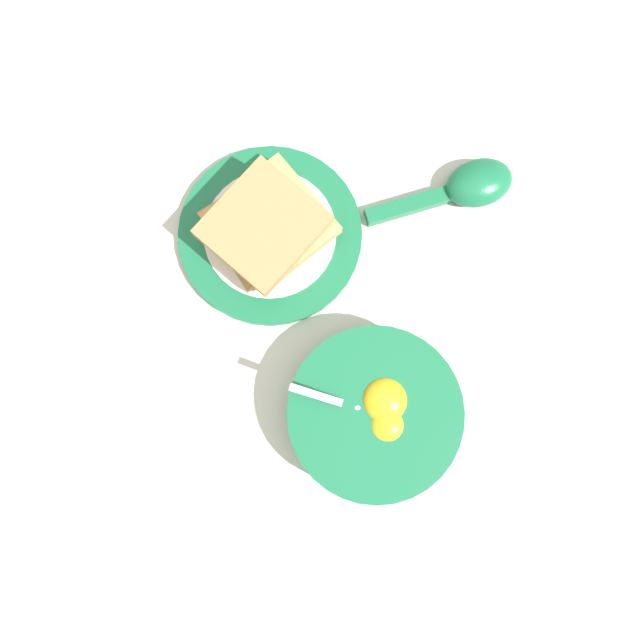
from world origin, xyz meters
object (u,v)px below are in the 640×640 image
Objects in this scene: toast_plate at (270,235)px; toast_sandwich at (266,225)px; egg_bowl at (374,413)px; soup_spoon at (468,186)px.

toast_sandwich is (0.00, -0.00, 0.03)m from toast_plate.
toast_sandwich is at bearing -71.73° from egg_bowl.
soup_spoon reaches higher than toast_plate.
soup_spoon is (-0.21, -0.01, -0.02)m from toast_sandwich.
egg_bowl is 1.15× the size of toast_sandwich.
soup_spoon is (-0.21, -0.01, 0.01)m from toast_plate.
toast_sandwich is at bearing -40.42° from toast_plate.
soup_spoon is at bearing -177.97° from toast_plate.
toast_plate is at bearing -71.99° from egg_bowl.
toast_sandwich is 0.21m from soup_spoon.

